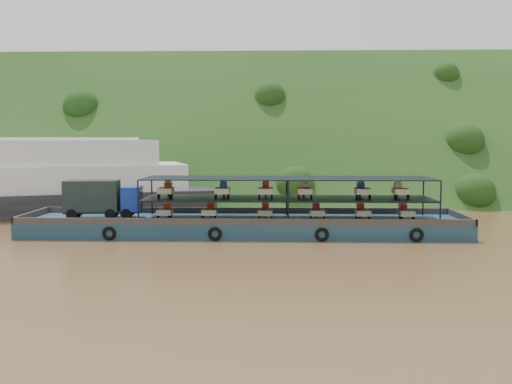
{
  "coord_description": "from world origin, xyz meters",
  "views": [
    {
      "loc": [
        -0.58,
        -44.48,
        7.71
      ],
      "look_at": [
        -2.0,
        3.0,
        3.2
      ],
      "focal_mm": 40.0,
      "sensor_mm": 36.0,
      "label": 1
    }
  ],
  "objects": [
    {
      "name": "hillside",
      "position": [
        0.0,
        36.0,
        0.0
      ],
      "size": [
        140.0,
        39.6,
        39.6
      ],
      "primitive_type": "cube",
      "rotation": [
        0.79,
        0.0,
        0.0
      ],
      "color": "#193714",
      "rests_on": "ground"
    },
    {
      "name": "passenger_ferry",
      "position": [
        -26.05,
        11.9,
        3.37
      ],
      "size": [
        39.37,
        22.13,
        7.78
      ],
      "rotation": [
        0.0,
        0.0,
        0.35
      ],
      "color": "black",
      "rests_on": "ground"
    },
    {
      "name": "cargo_barge",
      "position": [
        -3.56,
        1.1,
        1.08
      ],
      "size": [
        35.0,
        7.18,
        4.54
      ],
      "color": "#142F46",
      "rests_on": "ground"
    },
    {
      "name": "ground",
      "position": [
        0.0,
        0.0,
        0.0
      ],
      "size": [
        160.0,
        160.0,
        0.0
      ],
      "primitive_type": "plane",
      "color": "brown",
      "rests_on": "ground"
    }
  ]
}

